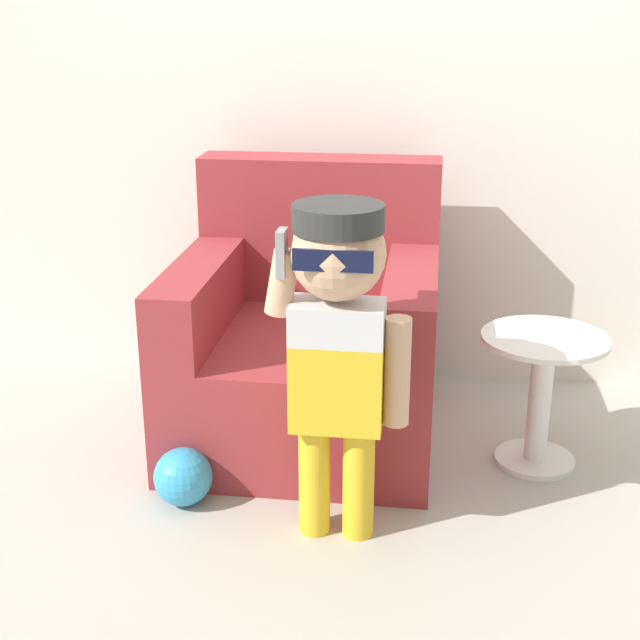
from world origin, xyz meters
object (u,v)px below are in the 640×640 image
person_child (338,323)px  side_table (541,387)px  armchair (309,342)px  toy_ball (183,477)px

person_child → side_table: size_ratio=2.15×
armchair → person_child: bearing=-75.1°
armchair → side_table: size_ratio=2.04×
side_table → armchair: bearing=167.9°
person_child → toy_ball: (-0.50, 0.10, -0.58)m
armchair → person_child: (0.18, -0.69, 0.33)m
toy_ball → armchair: bearing=61.8°
side_table → toy_ball: 1.22m
side_table → toy_ball: (-1.14, -0.42, -0.19)m
side_table → toy_ball: size_ratio=2.51×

